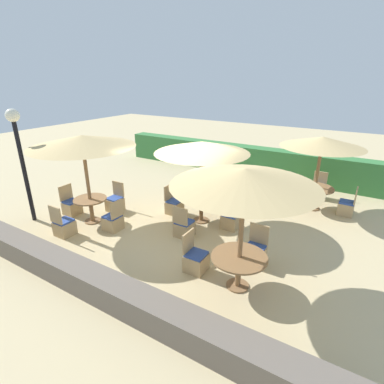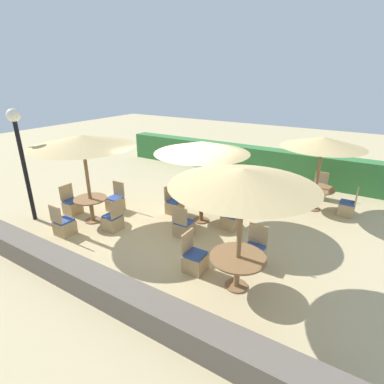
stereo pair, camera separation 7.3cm
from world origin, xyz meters
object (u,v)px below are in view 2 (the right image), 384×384
object	(u,v)px
patio_chair_center_north	(216,201)
patio_chair_front_left_west	(72,205)
patio_chair_center_south	(184,227)
patio_chair_front_left_north	(116,202)
patio_chair_front_left_east	(113,221)
round_table_front_left	(91,204)
patio_chair_front_left_south	(64,226)
round_table_back_right	(315,192)
patio_chair_back_right_east	(347,207)
patio_chair_front_right_north	(254,253)
patio_chair_center_west	(174,205)
patio_chair_back_right_north	(319,191)
parasol_front_left	(82,141)
patio_chair_center_east	(231,220)
patio_chair_front_right_west	(194,260)
parasol_center	(202,148)
round_table_front_right	(238,262)
lamp_post	(19,144)
parasol_back_right	(323,142)
parasol_front_right	(243,178)

from	to	relation	value
patio_chair_center_north	patio_chair_front_left_west	size ratio (longest dim) A/B	1.00
patio_chair_center_south	patio_chair_front_left_north	xyz separation A→B (m)	(-2.84, 0.27, 0.00)
patio_chair_front_left_north	patio_chair_front_left_east	bearing A→B (deg)	132.28
round_table_front_left	patio_chair_front_left_south	xyz separation A→B (m)	(-0.01, -0.97, -0.30)
round_table_front_left	round_table_back_right	bearing A→B (deg)	38.93
patio_chair_front_left_east	patio_chair_back_right_east	distance (m)	7.22
patio_chair_center_south	patio_chair_front_left_east	bearing A→B (deg)	-158.83
patio_chair_front_right_north	patio_chair_center_west	bearing A→B (deg)	-22.00
patio_chair_front_right_north	patio_chair_back_right_north	bearing A→B (deg)	-95.89
patio_chair_center_south	patio_chair_back_right_east	bearing A→B (deg)	46.15
patio_chair_center_west	parasol_front_left	bearing A→B (deg)	-45.30
patio_chair_center_east	round_table_front_left	xyz separation A→B (m)	(-3.77, -1.80, 0.30)
patio_chair_front_left_north	patio_chair_back_right_north	distance (m)	7.14
patio_chair_front_right_west	patio_chair_center_east	bearing A→B (deg)	-176.31
parasol_center	patio_chair_center_north	size ratio (longest dim) A/B	2.90
patio_chair_front_left_west	round_table_front_right	distance (m)	5.99
lamp_post	patio_chair_front_left_south	distance (m)	2.64
patio_chair_front_left_south	patio_chair_back_right_north	size ratio (longest dim) A/B	1.00
lamp_post	patio_chair_front_left_north	world-z (taller)	lamp_post
patio_chair_center_east	round_table_front_left	world-z (taller)	patio_chair_center_east
patio_chair_center_east	patio_chair_front_left_west	world-z (taller)	same
round_table_front_right	parasol_back_right	bearing A→B (deg)	83.57
patio_chair_back_right_east	patio_chair_front_right_west	bearing A→B (deg)	152.41
patio_chair_center_south	patio_chair_back_right_north	distance (m)	5.51
patio_chair_center_south	round_table_front_left	size ratio (longest dim) A/B	0.97
patio_chair_front_left_north	round_table_front_right	bearing A→B (deg)	163.52
round_table_front_left	patio_chair_front_left_east	size ratio (longest dim) A/B	1.04
parasol_front_right	round_table_back_right	bearing A→B (deg)	83.57
patio_chair_front_left_north	parasol_front_right	xyz separation A→B (m)	(4.95, -1.46, 2.15)
parasol_front_left	patio_chair_front_left_north	size ratio (longest dim) A/B	3.14
parasol_front_right	round_table_front_right	xyz separation A→B (m)	(-0.00, 0.00, -1.82)
patio_chair_front_left_west	patio_chair_front_left_south	xyz separation A→B (m)	(0.98, -1.02, 0.00)
patio_chair_center_west	parasol_back_right	distance (m)	5.01
round_table_back_right	patio_chair_center_south	bearing A→B (deg)	-125.28
patio_chair_front_left_east	patio_chair_front_right_west	bearing A→B (deg)	-98.16
patio_chair_front_right_north	parasol_center	bearing A→B (deg)	-30.28
patio_chair_center_north	patio_chair_front_left_east	distance (m)	3.39
patio_chair_center_south	parasol_front_right	bearing A→B (deg)	-29.66
parasol_front_left	patio_chair_center_north	bearing A→B (deg)	45.02
patio_chair_center_west	patio_chair_center_east	world-z (taller)	same
patio_chair_front_right_north	parasol_back_right	size ratio (longest dim) A/B	0.37
round_table_front_left	patio_chair_back_right_north	world-z (taller)	patio_chair_back_right_north
parasol_front_left	round_table_back_right	world-z (taller)	parasol_front_left
patio_chair_center_north	patio_chair_center_west	bearing A→B (deg)	45.59
patio_chair_front_left_west	patio_chair_back_right_east	xyz separation A→B (m)	(7.52, 4.46, 0.00)
patio_chair_back_right_east	patio_chair_center_east	bearing A→B (deg)	134.59
round_table_front_right	patio_chair_front_right_north	bearing A→B (deg)	89.75
patio_chair_center_south	patio_chair_front_left_south	xyz separation A→B (m)	(-2.87, -1.67, 0.00)
patio_chair_back_right_north	patio_chair_front_left_east	bearing A→B (deg)	50.82
patio_chair_front_right_west	round_table_back_right	distance (m)	5.20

